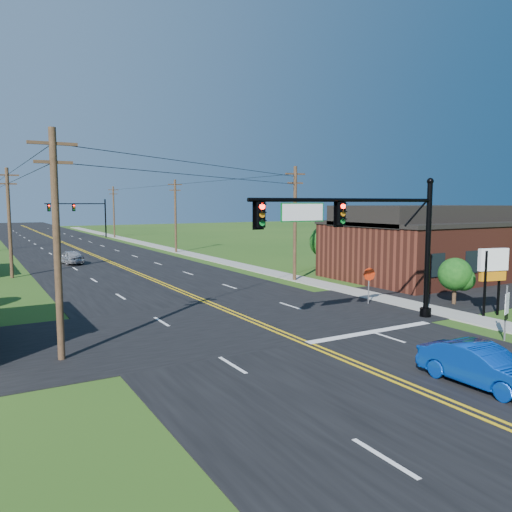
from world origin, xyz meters
TOP-DOWN VIEW (x-y plane):
  - ground at (0.00, 0.00)m, footprint 260.00×260.00m
  - road_main at (0.00, 50.00)m, footprint 16.00×220.00m
  - road_cross at (0.00, 12.00)m, footprint 70.00×10.00m
  - sidewalk at (10.50, 40.00)m, footprint 2.00×160.00m
  - signal_mast_main at (4.34, 8.00)m, footprint 11.30×0.60m
  - signal_mast_far at (4.44, 80.00)m, footprint 10.98×0.60m
  - brick_building at (20.00, 18.00)m, footprint 14.20×11.20m
  - utility_pole_left_a at (-9.50, 10.00)m, footprint 1.80×0.28m
  - utility_pole_left_b at (-9.50, 35.00)m, footprint 1.80×0.28m
  - utility_pole_right_a at (9.80, 22.00)m, footprint 1.80×0.28m
  - utility_pole_right_b at (9.80, 48.00)m, footprint 1.80×0.28m
  - utility_pole_right_c at (9.80, 78.00)m, footprint 1.80×0.28m
  - tree_right_back at (16.00, 26.00)m, footprint 3.00×3.00m
  - shrub_corner at (13.00, 9.50)m, footprint 2.00×2.00m
  - blue_car at (2.25, -0.10)m, footprint 1.61×4.32m
  - distant_car at (-3.68, 42.19)m, footprint 2.33×4.36m
  - route_sign at (8.22, 2.97)m, footprint 0.60×0.25m
  - stop_sign at (8.50, 12.11)m, footprint 0.80×0.21m
  - pylon_sign at (12.08, 6.38)m, footprint 1.82×0.66m

SIDE VIEW (x-z plane):
  - ground at x=0.00m, z-range 0.00..0.00m
  - road_main at x=0.00m, z-range 0.00..0.04m
  - road_cross at x=0.00m, z-range 0.00..0.04m
  - sidewalk at x=10.50m, z-range 0.00..0.08m
  - blue_car at x=2.25m, z-range 0.00..1.41m
  - distant_car at x=-3.68m, z-range 0.00..1.41m
  - route_sign at x=8.22m, z-range 0.21..2.72m
  - stop_sign at x=8.50m, z-range 0.50..2.76m
  - shrub_corner at x=13.00m, z-range 0.42..3.28m
  - brick_building at x=20.00m, z-range 0.00..4.70m
  - tree_right_back at x=16.00m, z-range 0.55..4.65m
  - pylon_sign at x=12.08m, z-range 0.86..4.58m
  - signal_mast_far at x=4.44m, z-range 0.81..8.29m
  - utility_pole_left_a at x=-9.50m, z-range 0.22..9.22m
  - utility_pole_left_b at x=-9.50m, z-range 0.22..9.22m
  - utility_pole_right_a at x=9.80m, z-range 0.22..9.22m
  - utility_pole_right_b at x=9.80m, z-range 0.22..9.22m
  - utility_pole_right_c at x=9.80m, z-range 0.22..9.22m
  - signal_mast_main at x=4.34m, z-range 1.01..8.49m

